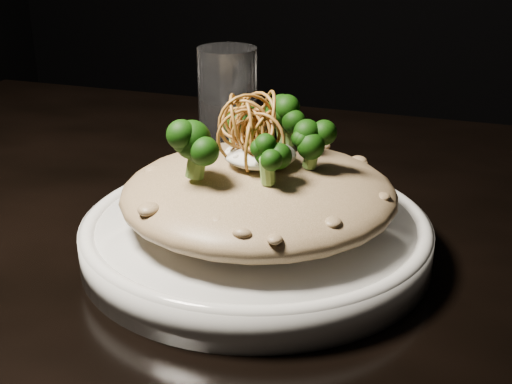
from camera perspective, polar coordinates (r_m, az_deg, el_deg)
table at (r=0.66m, az=-0.42°, el=-9.68°), size 1.10×0.80×0.75m
plate at (r=0.58m, az=-0.00°, el=-3.67°), size 0.28×0.28×0.03m
risotto at (r=0.57m, az=0.22°, el=-0.11°), size 0.22×0.22×0.05m
broccoli at (r=0.55m, az=0.21°, el=4.46°), size 0.13×0.13×0.05m
cheese at (r=0.56m, az=0.33°, el=3.02°), size 0.06×0.06×0.02m
shallots at (r=0.55m, az=-0.29°, el=5.36°), size 0.05×0.05×0.03m
drinking_glass at (r=0.81m, az=-2.28°, el=7.38°), size 0.07×0.07×0.12m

